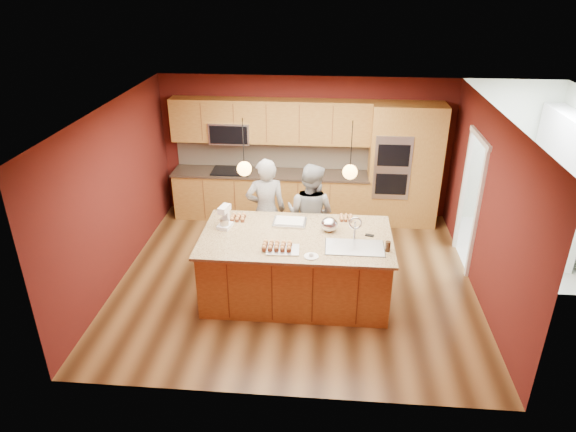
# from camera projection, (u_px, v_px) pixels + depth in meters

# --- Properties ---
(floor) EXTENTS (5.50, 5.50, 0.00)m
(floor) POSITION_uv_depth(u_px,v_px,m) (296.00, 278.00, 8.16)
(floor) COLOR #402712
(floor) RESTS_ON ground
(ceiling) EXTENTS (5.50, 5.50, 0.00)m
(ceiling) POSITION_uv_depth(u_px,v_px,m) (297.00, 110.00, 6.98)
(ceiling) COLOR white
(ceiling) RESTS_ON ground
(wall_back) EXTENTS (5.50, 0.00, 5.50)m
(wall_back) POSITION_uv_depth(u_px,v_px,m) (305.00, 147.00, 9.81)
(wall_back) COLOR #501612
(wall_back) RESTS_ON ground
(wall_front) EXTENTS (5.50, 0.00, 5.50)m
(wall_front) POSITION_uv_depth(u_px,v_px,m) (279.00, 299.00, 5.33)
(wall_front) COLOR #501612
(wall_front) RESTS_ON ground
(wall_left) EXTENTS (0.00, 5.00, 5.00)m
(wall_left) POSITION_uv_depth(u_px,v_px,m) (116.00, 194.00, 7.78)
(wall_left) COLOR #501612
(wall_left) RESTS_ON ground
(wall_right) EXTENTS (0.00, 5.00, 5.00)m
(wall_right) POSITION_uv_depth(u_px,v_px,m) (487.00, 208.00, 7.36)
(wall_right) COLOR #501612
(wall_right) RESTS_ON ground
(cabinet_run) EXTENTS (3.74, 0.64, 2.30)m
(cabinet_run) POSITION_uv_depth(u_px,v_px,m) (269.00, 169.00, 9.79)
(cabinet_run) COLOR #945A24
(cabinet_run) RESTS_ON floor
(oven_column) EXTENTS (1.30, 0.62, 2.30)m
(oven_column) POSITION_uv_depth(u_px,v_px,m) (404.00, 166.00, 9.48)
(oven_column) COLOR #945A24
(oven_column) RESTS_ON floor
(doorway_trim) EXTENTS (0.08, 1.11, 2.20)m
(doorway_trim) POSITION_uv_depth(u_px,v_px,m) (469.00, 203.00, 8.20)
(doorway_trim) COLOR white
(doorway_trim) RESTS_ON wall_right
(pendant_left) EXTENTS (0.20, 0.20, 0.80)m
(pendant_left) POSITION_uv_depth(u_px,v_px,m) (244.00, 168.00, 6.93)
(pendant_left) COLOR black
(pendant_left) RESTS_ON ceiling
(pendant_right) EXTENTS (0.20, 0.20, 0.80)m
(pendant_right) POSITION_uv_depth(u_px,v_px,m) (350.00, 172.00, 6.82)
(pendant_right) COLOR black
(pendant_right) RESTS_ON ceiling
(island) EXTENTS (2.73, 1.52, 1.38)m
(island) POSITION_uv_depth(u_px,v_px,m) (297.00, 265.00, 7.52)
(island) COLOR #945A24
(island) RESTS_ON floor
(person_left) EXTENTS (0.73, 0.55, 1.79)m
(person_left) POSITION_uv_depth(u_px,v_px,m) (266.00, 211.00, 8.31)
(person_left) COLOR black
(person_left) RESTS_ON floor
(person_right) EXTENTS (1.02, 0.92, 1.72)m
(person_right) POSITION_uv_depth(u_px,v_px,m) (310.00, 215.00, 8.27)
(person_right) COLOR slate
(person_right) RESTS_ON floor
(stand_mixer) EXTENTS (0.23, 0.28, 0.34)m
(stand_mixer) POSITION_uv_depth(u_px,v_px,m) (225.00, 218.00, 7.50)
(stand_mixer) COLOR white
(stand_mixer) RESTS_ON island
(sheet_cake) EXTENTS (0.50, 0.38, 0.05)m
(sheet_cake) POSITION_uv_depth(u_px,v_px,m) (290.00, 222.00, 7.67)
(sheet_cake) COLOR silver
(sheet_cake) RESTS_ON island
(cooling_rack) EXTENTS (0.45, 0.33, 0.02)m
(cooling_rack) POSITION_uv_depth(u_px,v_px,m) (283.00, 250.00, 6.93)
(cooling_rack) COLOR silver
(cooling_rack) RESTS_ON island
(mixing_bowl) EXTENTS (0.25, 0.25, 0.21)m
(mixing_bowl) POSITION_uv_depth(u_px,v_px,m) (329.00, 224.00, 7.42)
(mixing_bowl) COLOR silver
(mixing_bowl) RESTS_ON island
(plate) EXTENTS (0.20, 0.20, 0.01)m
(plate) POSITION_uv_depth(u_px,v_px,m) (311.00, 256.00, 6.78)
(plate) COLOR white
(plate) RESTS_ON island
(tumbler) EXTENTS (0.07, 0.07, 0.14)m
(tumbler) POSITION_uv_depth(u_px,v_px,m) (388.00, 246.00, 6.89)
(tumbler) COLOR #362213
(tumbler) RESTS_ON island
(phone) EXTENTS (0.14, 0.10, 0.01)m
(phone) POSITION_uv_depth(u_px,v_px,m) (370.00, 235.00, 7.32)
(phone) COLOR black
(phone) RESTS_ON island
(cupcakes_left) EXTENTS (0.24, 0.24, 0.07)m
(cupcakes_left) POSITION_uv_depth(u_px,v_px,m) (238.00, 217.00, 7.78)
(cupcakes_left) COLOR #D4914E
(cupcakes_left) RESTS_ON island
(cupcakes_rack) EXTENTS (0.42, 0.25, 0.08)m
(cupcakes_rack) POSITION_uv_depth(u_px,v_px,m) (277.00, 246.00, 6.94)
(cupcakes_rack) COLOR #D4914E
(cupcakes_rack) RESTS_ON island
(cupcakes_right) EXTENTS (0.21, 0.21, 0.06)m
(cupcakes_right) POSITION_uv_depth(u_px,v_px,m) (346.00, 218.00, 7.77)
(cupcakes_right) COLOR #D4914E
(cupcakes_right) RESTS_ON island
(washer) EXTENTS (0.75, 0.76, 1.03)m
(washer) POSITION_uv_depth(u_px,v_px,m) (553.00, 234.00, 8.41)
(washer) COLOR white
(washer) RESTS_ON floor
(dryer) EXTENTS (0.67, 0.69, 1.02)m
(dryer) POSITION_uv_depth(u_px,v_px,m) (542.00, 217.00, 9.00)
(dryer) COLOR white
(dryer) RESTS_ON floor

